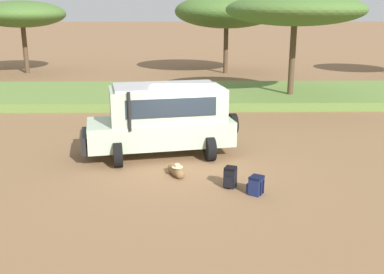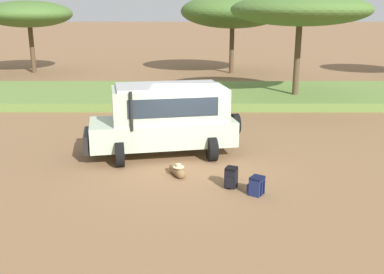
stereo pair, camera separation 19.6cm
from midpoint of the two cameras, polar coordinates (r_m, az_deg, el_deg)
ground_plane at (r=14.76m, az=-0.01°, el=-3.39°), size 320.00×320.00×0.00m
grass_bank at (r=25.37m, az=-0.10°, el=5.39°), size 120.00×7.00×0.44m
safari_vehicle at (r=15.37m, az=-3.22°, el=2.41°), size 5.48×3.31×2.44m
backpack_beside_front_wheel at (r=12.81m, az=5.20°, el=-5.15°), size 0.41×0.47×0.60m
backpack_cluster_center at (r=12.44m, az=8.43°, el=-6.14°), size 0.51×0.50×0.52m
duffel_bag_low_black_case at (r=13.69m, az=-1.67°, el=-4.29°), size 0.53×0.82×0.40m
acacia_tree_left_mid at (r=37.63m, az=-20.11°, el=14.43°), size 6.53×6.94×5.48m
acacia_tree_centre_back at (r=35.45m, az=5.11°, el=15.61°), size 7.88×7.65×5.95m
acacia_tree_right_mid at (r=24.53m, az=13.59°, el=15.40°), size 7.18×6.89×5.66m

